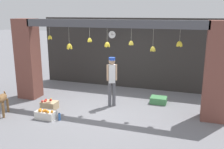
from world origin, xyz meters
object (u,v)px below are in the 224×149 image
object	(u,v)px
shopkeeper	(112,78)
fruit_crate_apples	(49,105)
dog	(2,100)
water_bottle	(59,117)
wall_clock	(112,35)
produce_box_green	(159,100)
fruit_crate_oranges	(46,114)

from	to	relation	value
shopkeeper	fruit_crate_apples	distance (m)	2.20
dog	water_bottle	bearing A→B (deg)	72.88
dog	wall_clock	bearing A→B (deg)	127.66
dog	produce_box_green	world-z (taller)	dog
water_bottle	wall_clock	bearing A→B (deg)	84.85
produce_box_green	water_bottle	world-z (taller)	water_bottle
fruit_crate_apples	fruit_crate_oranges	bearing A→B (deg)	-65.76
dog	shopkeeper	xyz separation A→B (m)	(2.87, 1.79, 0.48)
fruit_crate_apples	wall_clock	bearing A→B (deg)	70.54
dog	shopkeeper	size ratio (longest dim) A/B	0.49
produce_box_green	water_bottle	size ratio (longest dim) A/B	2.35
fruit_crate_oranges	produce_box_green	world-z (taller)	fruit_crate_oranges
shopkeeper	wall_clock	xyz separation A→B (m)	(-0.73, 2.21, 1.19)
produce_box_green	dog	bearing A→B (deg)	-149.61
fruit_crate_oranges	wall_clock	distance (m)	4.38
dog	produce_box_green	distance (m)	5.02
fruit_crate_oranges	water_bottle	xyz separation A→B (m)	(0.44, 0.02, -0.02)
wall_clock	water_bottle	bearing A→B (deg)	-95.15
fruit_crate_oranges	wall_clock	bearing A→B (deg)	78.34
fruit_crate_apples	produce_box_green	xyz separation A→B (m)	(3.27, 1.63, -0.02)
shopkeeper	fruit_crate_oranges	size ratio (longest dim) A/B	2.82
shopkeeper	wall_clock	distance (m)	2.62
produce_box_green	water_bottle	xyz separation A→B (m)	(-2.51, -2.31, -0.00)
dog	shopkeeper	distance (m)	3.42
fruit_crate_apples	produce_box_green	size ratio (longest dim) A/B	0.92
shopkeeper	produce_box_green	xyz separation A→B (m)	(1.44, 0.74, -0.85)
shopkeeper	fruit_crate_apples	size ratio (longest dim) A/B	3.29
dog	fruit_crate_apples	xyz separation A→B (m)	(1.05, 0.90, -0.35)
fruit_crate_oranges	water_bottle	bearing A→B (deg)	2.51
fruit_crate_oranges	produce_box_green	size ratio (longest dim) A/B	1.07
fruit_crate_apples	produce_box_green	distance (m)	3.65
shopkeeper	water_bottle	world-z (taller)	shopkeeper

